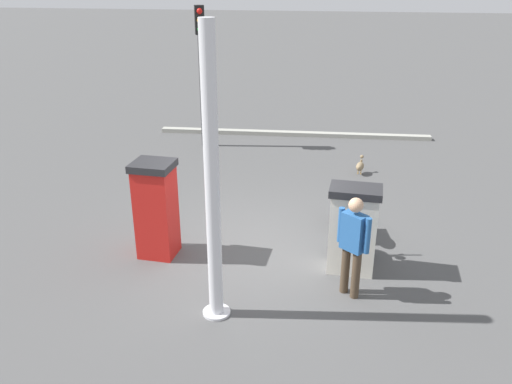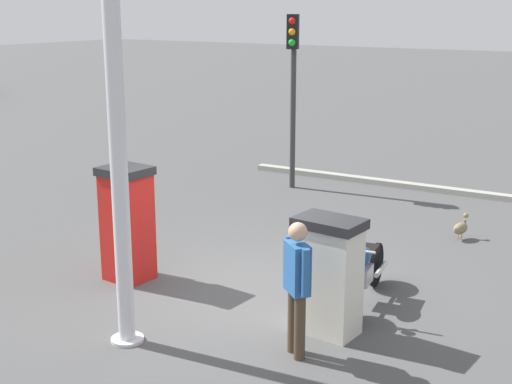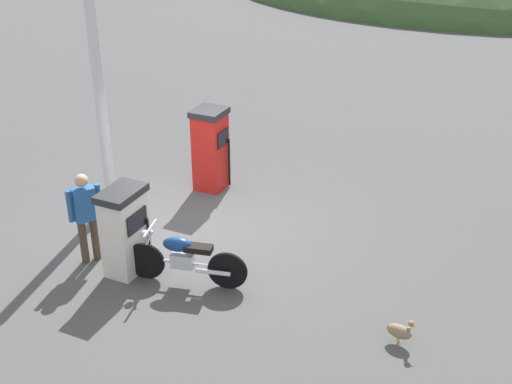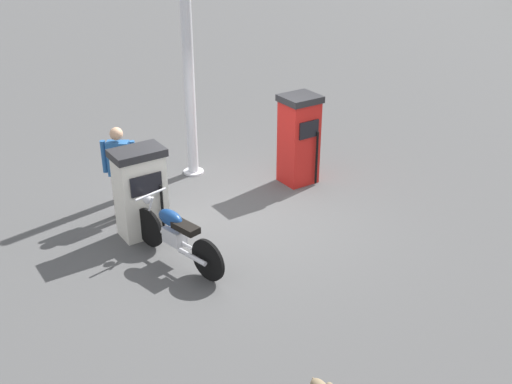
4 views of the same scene
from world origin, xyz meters
TOP-DOWN VIEW (x-y plane):
  - ground_plane at (0.00, 0.00)m, footprint 120.00×120.00m
  - fuel_pump_near at (-0.57, -1.65)m, footprint 0.61×0.84m
  - fuel_pump_far at (-0.57, 1.65)m, footprint 0.69×0.70m
  - motorcycle_near_pump at (0.47, -1.65)m, footprint 1.98×0.56m
  - attendant_person at (-1.31, -1.63)m, footprint 0.42×0.50m
  - wandering_duck at (3.94, -1.90)m, footprint 0.44×0.26m
  - roadside_traffic_light at (5.47, 2.39)m, footprint 0.40×0.29m
  - canopy_support_pole at (-2.11, 0.26)m, footprint 0.40×0.40m
  - road_edge_kerb at (6.91, 0.00)m, footprint 0.65×8.06m

SIDE VIEW (x-z plane):
  - ground_plane at x=0.00m, z-range 0.00..0.00m
  - road_edge_kerb at x=6.91m, z-range 0.00..0.12m
  - wandering_duck at x=3.94m, z-range -0.01..0.44m
  - motorcycle_near_pump at x=0.47m, z-range 0.00..0.96m
  - fuel_pump_near at x=-0.57m, z-range 0.01..1.49m
  - fuel_pump_far at x=-0.57m, z-range 0.01..1.72m
  - attendant_person at x=-1.31m, z-range 0.11..1.72m
  - canopy_support_pole at x=-2.11m, z-range -0.08..4.01m
  - roadside_traffic_light at x=5.47m, z-range 0.69..4.47m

